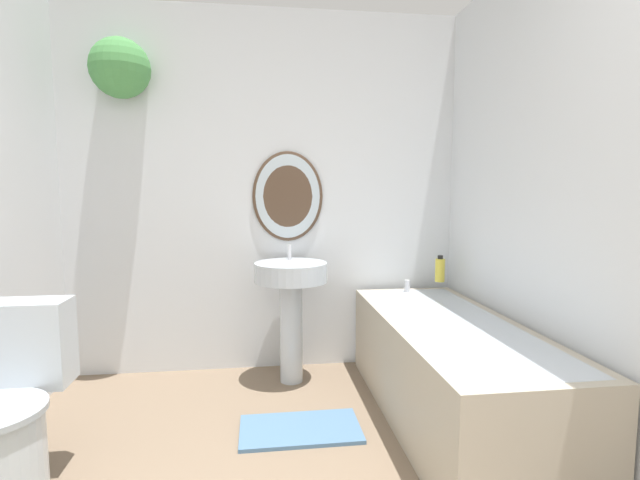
% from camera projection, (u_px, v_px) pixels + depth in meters
% --- Properties ---
extents(wall_back, '(2.71, 0.36, 2.40)m').
position_uv_depth(wall_back, '(252.00, 181.00, 3.09)').
color(wall_back, silver).
rests_on(wall_back, ground_plane).
extents(wall_right, '(0.06, 2.81, 2.40)m').
position_uv_depth(wall_right, '(588.00, 194.00, 1.95)').
color(wall_right, silver).
rests_on(wall_right, ground_plane).
extents(toilet, '(0.40, 0.56, 0.76)m').
position_uv_depth(toilet, '(1.00, 423.00, 1.78)').
color(toilet, silver).
rests_on(toilet, ground_plane).
extents(pedestal_sink, '(0.46, 0.46, 0.87)m').
position_uv_depth(pedestal_sink, '(291.00, 293.00, 2.92)').
color(pedestal_sink, silver).
rests_on(pedestal_sink, ground_plane).
extents(bathtub, '(0.66, 1.68, 0.62)m').
position_uv_depth(bathtub, '(451.00, 369.00, 2.44)').
color(bathtub, '#B2A893').
rests_on(bathtub, ground_plane).
extents(shampoo_bottle, '(0.06, 0.06, 0.18)m').
position_uv_depth(shampoo_bottle, '(440.00, 270.00, 3.07)').
color(shampoo_bottle, gold).
rests_on(shampoo_bottle, bathtub).
extents(bath_mat, '(0.61, 0.34, 0.02)m').
position_uv_depth(bath_mat, '(300.00, 429.00, 2.35)').
color(bath_mat, '#4C7093').
rests_on(bath_mat, ground_plane).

